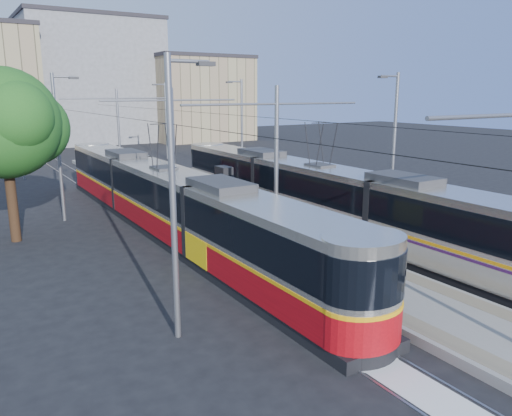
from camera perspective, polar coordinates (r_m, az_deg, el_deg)
ground at (r=17.92m, az=16.95°, el=-10.51°), size 160.00×160.00×0.00m
platform at (r=31.13m, az=-7.04°, el=0.28°), size 4.00×50.00×0.30m
tactile_strip_left at (r=30.53m, az=-9.52°, el=0.24°), size 0.70×50.00×0.01m
tactile_strip_right at (r=31.71m, az=-4.68°, el=0.86°), size 0.70×50.00×0.01m
rails at (r=31.16m, az=-7.04°, el=0.03°), size 8.71×70.00×0.03m
track_arrow at (r=13.72m, az=16.28°, el=-18.12°), size 1.20×5.00×0.01m
tram_left at (r=25.51m, az=-10.36°, el=0.90°), size 2.43×30.18×5.50m
tram_right at (r=26.21m, az=7.21°, el=1.67°), size 2.43×28.04×5.50m
catenary at (r=27.91m, az=-4.81°, el=7.95°), size 9.20×70.00×7.00m
street_lamps at (r=34.16m, az=-10.09°, el=8.16°), size 15.18×38.22×8.00m
shelter at (r=29.08m, az=-3.66°, el=2.41°), size 0.71×1.15×2.53m
tree at (r=26.11m, az=-26.21°, el=8.54°), size 5.63×5.20×8.18m
building_centre at (r=76.92m, az=-18.30°, el=13.65°), size 18.36×14.28×17.20m
building_right at (r=75.98m, az=-6.50°, el=12.35°), size 14.28×10.20×12.25m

